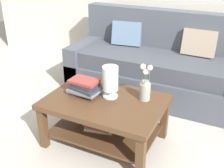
{
  "coord_description": "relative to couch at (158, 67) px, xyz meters",
  "views": [
    {
      "loc": [
        1.07,
        -2.32,
        1.76
      ],
      "look_at": [
        -0.02,
        -0.13,
        0.58
      ],
      "focal_mm": 44.81,
      "sensor_mm": 36.0,
      "label": 1
    }
  ],
  "objects": [
    {
      "name": "book_stack_main",
      "position": [
        -0.34,
        -1.26,
        0.19
      ],
      "size": [
        0.32,
        0.26,
        0.15
      ],
      "color": "#2D333D",
      "rests_on": "coffee_table"
    },
    {
      "name": "ground_plane",
      "position": [
        -0.1,
        -1.0,
        -0.36
      ],
      "size": [
        10.0,
        10.0,
        0.0
      ],
      "primitive_type": "plane",
      "color": "#B7B2A8"
    },
    {
      "name": "glass_hurricane_vase",
      "position": [
        -0.1,
        -1.2,
        0.29
      ],
      "size": [
        0.15,
        0.15,
        0.31
      ],
      "color": "silver",
      "rests_on": "coffee_table"
    },
    {
      "name": "couch",
      "position": [
        0.0,
        0.0,
        0.0
      ],
      "size": [
        2.29,
        0.9,
        1.06
      ],
      "color": "#474C56",
      "rests_on": "ground"
    },
    {
      "name": "flower_pitcher",
      "position": [
        0.22,
        -1.11,
        0.26
      ],
      "size": [
        0.12,
        0.11,
        0.36
      ],
      "color": "#9E998E",
      "rests_on": "coffee_table"
    },
    {
      "name": "coffee_table",
      "position": [
        -0.12,
        -1.28,
        -0.02
      ],
      "size": [
        1.11,
        0.78,
        0.48
      ],
      "color": "#4C331E",
      "rests_on": "ground"
    }
  ]
}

